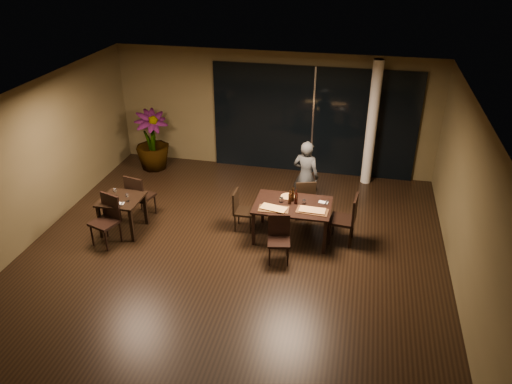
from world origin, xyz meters
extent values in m
plane|color=black|center=(0.00, 0.00, 0.00)|extent=(8.00, 8.00, 0.00)
cube|color=brown|center=(0.00, 4.05, 1.50)|extent=(8.00, 0.10, 3.00)
cube|color=brown|center=(0.00, -4.05, 1.50)|extent=(8.00, 0.10, 3.00)
cube|color=brown|center=(-4.05, 0.00, 1.50)|extent=(0.10, 8.00, 3.00)
cube|color=brown|center=(4.05, 0.00, 1.50)|extent=(0.10, 8.00, 3.00)
cube|color=silver|center=(0.00, 0.00, 3.02)|extent=(8.00, 8.00, 0.04)
cube|color=black|center=(1.00, 3.96, 1.35)|extent=(5.00, 0.06, 2.70)
cylinder|color=white|center=(2.40, 3.65, 1.50)|extent=(0.24, 0.24, 3.00)
cube|color=black|center=(1.00, 0.80, 0.73)|extent=(1.50, 1.00, 0.04)
cube|color=black|center=(0.31, 0.36, 0.35)|extent=(0.06, 0.06, 0.71)
cube|color=black|center=(1.69, 0.36, 0.35)|extent=(0.06, 0.06, 0.71)
cube|color=black|center=(0.31, 1.24, 0.35)|extent=(0.06, 0.06, 0.71)
cube|color=black|center=(1.69, 1.24, 0.35)|extent=(0.06, 0.06, 0.71)
cube|color=black|center=(-2.40, 0.30, 0.73)|extent=(0.80, 0.80, 0.04)
cube|color=black|center=(-2.74, -0.04, 0.35)|extent=(0.06, 0.06, 0.71)
cube|color=black|center=(-2.06, -0.04, 0.35)|extent=(0.06, 0.06, 0.71)
cube|color=black|center=(-2.74, 0.64, 0.35)|extent=(0.06, 0.06, 0.71)
cube|color=black|center=(-2.06, 0.64, 0.35)|extent=(0.06, 0.06, 0.71)
cube|color=black|center=(1.11, 1.66, 0.43)|extent=(0.53, 0.53, 0.05)
cylinder|color=black|center=(1.23, 1.88, 0.22)|extent=(0.03, 0.03, 0.43)
cylinder|color=black|center=(0.90, 1.78, 0.22)|extent=(0.03, 0.03, 0.43)
cylinder|color=black|center=(1.33, 1.55, 0.22)|extent=(0.03, 0.03, 0.43)
cylinder|color=black|center=(1.00, 1.45, 0.22)|extent=(0.03, 0.03, 0.43)
cube|color=black|center=(1.17, 1.48, 0.67)|extent=(0.41, 0.16, 0.48)
cube|color=black|center=(0.88, -0.07, 0.42)|extent=(0.48, 0.48, 0.05)
cylinder|color=black|center=(0.75, -0.27, 0.21)|extent=(0.03, 0.03, 0.42)
cylinder|color=black|center=(1.08, -0.20, 0.21)|extent=(0.03, 0.03, 0.42)
cylinder|color=black|center=(0.69, 0.06, 0.21)|extent=(0.03, 0.03, 0.42)
cylinder|color=black|center=(1.02, 0.13, 0.21)|extent=(0.03, 0.03, 0.42)
cube|color=black|center=(0.85, 0.11, 0.65)|extent=(0.41, 0.11, 0.47)
cube|color=black|center=(-0.01, 0.90, 0.41)|extent=(0.40, 0.40, 0.05)
cylinder|color=black|center=(0.16, 0.74, 0.20)|extent=(0.03, 0.03, 0.41)
cylinder|color=black|center=(0.15, 1.06, 0.20)|extent=(0.03, 0.03, 0.41)
cylinder|color=black|center=(-0.17, 0.74, 0.20)|extent=(0.03, 0.03, 0.41)
cylinder|color=black|center=(-0.17, 1.06, 0.20)|extent=(0.03, 0.03, 0.41)
cube|color=black|center=(-0.19, 0.90, 0.63)|extent=(0.04, 0.40, 0.45)
cube|color=black|center=(1.98, 0.85, 0.49)|extent=(0.52, 0.52, 0.05)
cylinder|color=black|center=(1.81, 1.06, 0.24)|extent=(0.04, 0.04, 0.49)
cylinder|color=black|center=(1.77, 0.67, 0.24)|extent=(0.04, 0.04, 0.49)
cylinder|color=black|center=(2.20, 1.03, 0.24)|extent=(0.04, 0.04, 0.49)
cylinder|color=black|center=(2.16, 0.64, 0.24)|extent=(0.04, 0.04, 0.49)
cube|color=black|center=(2.20, 0.83, 0.76)|extent=(0.09, 0.48, 0.54)
cube|color=black|center=(-2.27, 0.94, 0.48)|extent=(0.56, 0.56, 0.05)
cylinder|color=black|center=(-2.05, 1.09, 0.24)|extent=(0.04, 0.04, 0.48)
cylinder|color=black|center=(-2.42, 1.17, 0.24)|extent=(0.04, 0.04, 0.48)
cylinder|color=black|center=(-2.13, 0.72, 0.24)|extent=(0.04, 0.04, 0.48)
cylinder|color=black|center=(-2.50, 0.80, 0.24)|extent=(0.04, 0.04, 0.48)
cube|color=black|center=(-2.32, 0.74, 0.74)|extent=(0.46, 0.15, 0.53)
cube|color=black|center=(-2.53, -0.23, 0.48)|extent=(0.59, 0.59, 0.05)
cylinder|color=black|center=(-2.77, -0.35, 0.24)|extent=(0.04, 0.04, 0.48)
cylinder|color=black|center=(-2.41, -0.47, 0.24)|extent=(0.04, 0.04, 0.48)
cylinder|color=black|center=(-2.65, 0.02, 0.24)|extent=(0.04, 0.04, 0.48)
cylinder|color=black|center=(-2.28, -0.11, 0.24)|extent=(0.04, 0.04, 0.48)
cube|color=black|center=(-2.46, -0.03, 0.74)|extent=(0.46, 0.19, 0.53)
imported|color=#323537|center=(1.10, 2.01, 0.80)|extent=(0.62, 0.49, 1.60)
imported|color=#20531B|center=(-2.99, 3.29, 0.76)|extent=(1.18, 1.18, 1.53)
cube|color=#462C16|center=(0.67, 0.53, 0.76)|extent=(0.60, 0.33, 0.01)
cube|color=#492C17|center=(1.40, 0.61, 0.76)|extent=(0.62, 0.34, 0.01)
cylinder|color=red|center=(0.86, 1.08, 0.76)|extent=(0.28, 0.28, 0.01)
cylinder|color=white|center=(0.76, 0.85, 0.80)|extent=(0.08, 0.08, 0.09)
cylinder|color=white|center=(1.21, 0.87, 0.79)|extent=(0.07, 0.07, 0.08)
cube|color=silver|center=(1.51, 0.66, 0.76)|extent=(0.19, 0.11, 0.01)
cube|color=white|center=(1.58, 0.99, 0.76)|extent=(0.20, 0.13, 0.01)
cube|color=white|center=(-2.33, 0.09, 0.76)|extent=(0.19, 0.13, 0.01)
camera|label=1|loc=(2.12, -7.67, 5.53)|focal=35.00mm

